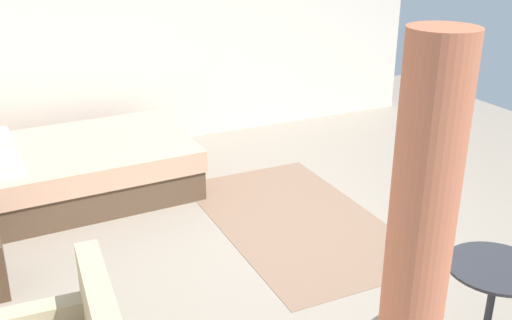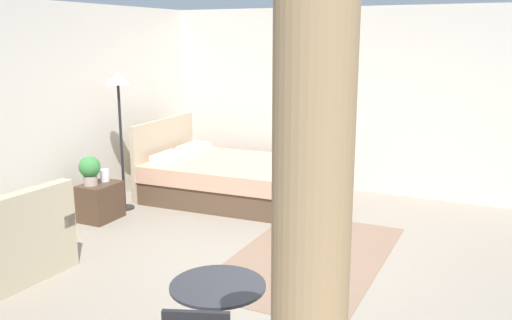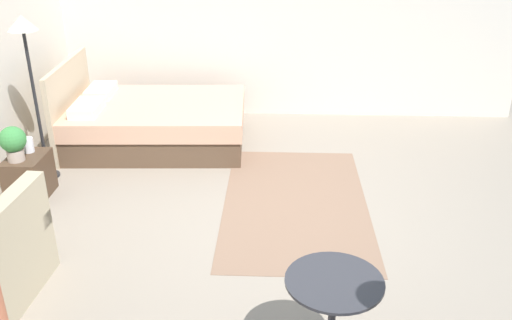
% 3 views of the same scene
% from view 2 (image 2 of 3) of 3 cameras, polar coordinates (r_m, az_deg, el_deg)
% --- Properties ---
extents(ground_plane, '(9.32, 9.53, 0.02)m').
position_cam_2_polar(ground_plane, '(5.55, 3.56, -11.52)').
color(ground_plane, gray).
extents(wall_back, '(9.32, 0.12, 2.69)m').
position_cam_2_polar(wall_back, '(7.01, -21.91, 4.29)').
color(wall_back, silver).
rests_on(wall_back, ground).
extents(wall_right, '(0.12, 6.53, 2.69)m').
position_cam_2_polar(wall_right, '(8.13, 12.11, 5.99)').
color(wall_right, silver).
rests_on(wall_right, ground).
extents(area_rug, '(2.57, 1.49, 0.01)m').
position_cam_2_polar(area_rug, '(5.85, 5.62, -10.07)').
color(area_rug, '#7F604C').
rests_on(area_rug, ground).
extents(bed, '(1.69, 2.30, 1.09)m').
position_cam_2_polar(bed, '(7.78, -3.07, -1.89)').
color(bed, brown).
rests_on(bed, ground).
extents(nightstand, '(0.51, 0.37, 0.47)m').
position_cam_2_polar(nightstand, '(7.17, -15.96, -4.20)').
color(nightstand, '#473323').
rests_on(nightstand, ground).
extents(potted_plant, '(0.26, 0.26, 0.37)m').
position_cam_2_polar(potted_plant, '(7.01, -17.01, -0.90)').
color(potted_plant, tan).
rests_on(potted_plant, nightstand).
extents(vase, '(0.11, 0.11, 0.15)m').
position_cam_2_polar(vase, '(7.18, -15.54, -1.56)').
color(vase, silver).
rests_on(vase, nightstand).
extents(floor_lamp, '(0.31, 0.31, 1.82)m').
position_cam_2_polar(floor_lamp, '(7.29, -14.17, 6.44)').
color(floor_lamp, black).
rests_on(floor_lamp, ground).
extents(balcony_table, '(0.63, 0.63, 0.71)m').
position_cam_2_polar(balcony_table, '(3.72, -3.98, -15.88)').
color(balcony_table, '#2D2D33').
rests_on(balcony_table, ground).
extents(curtain_left, '(0.29, 0.29, 2.47)m').
position_cam_2_polar(curtain_left, '(2.16, 5.59, -16.11)').
color(curtain_left, tan).
rests_on(curtain_left, ground).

